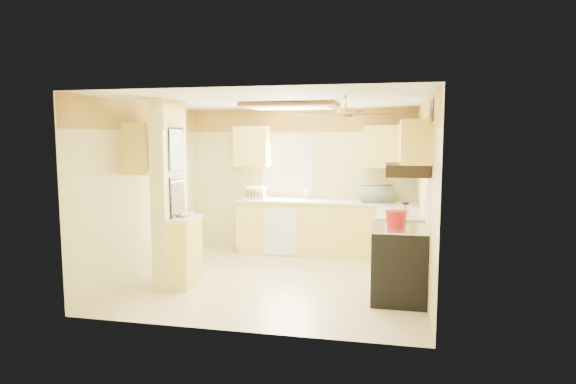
% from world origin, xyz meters
% --- Properties ---
extents(floor, '(4.00, 4.00, 0.00)m').
position_xyz_m(floor, '(0.00, 0.00, 0.00)').
color(floor, beige).
rests_on(floor, ground).
extents(ceiling, '(4.00, 4.00, 0.00)m').
position_xyz_m(ceiling, '(0.00, 0.00, 2.50)').
color(ceiling, white).
rests_on(ceiling, wall_back).
extents(wall_back, '(4.00, 0.00, 4.00)m').
position_xyz_m(wall_back, '(0.00, 1.90, 1.25)').
color(wall_back, '#E1D589').
rests_on(wall_back, floor).
extents(wall_front, '(4.00, 0.00, 4.00)m').
position_xyz_m(wall_front, '(0.00, -1.90, 1.25)').
color(wall_front, '#E1D589').
rests_on(wall_front, floor).
extents(wall_left, '(0.00, 3.80, 3.80)m').
position_xyz_m(wall_left, '(-2.00, 0.00, 1.25)').
color(wall_left, '#E1D589').
rests_on(wall_left, floor).
extents(wall_right, '(0.00, 3.80, 3.80)m').
position_xyz_m(wall_right, '(2.00, 0.00, 1.25)').
color(wall_right, '#E1D589').
rests_on(wall_right, floor).
extents(wallpaper_border, '(4.00, 0.02, 0.40)m').
position_xyz_m(wallpaper_border, '(0.00, 1.88, 2.30)').
color(wallpaper_border, '#FFCD4B').
rests_on(wallpaper_border, wall_back).
extents(partition_column, '(0.20, 0.70, 2.50)m').
position_xyz_m(partition_column, '(-1.35, -0.55, 1.25)').
color(partition_column, '#E1D589').
rests_on(partition_column, floor).
extents(partition_ledge, '(0.25, 0.55, 0.90)m').
position_xyz_m(partition_ledge, '(-1.13, -0.55, 0.45)').
color(partition_ledge, '#FFEA64').
rests_on(partition_ledge, floor).
extents(ledge_top, '(0.28, 0.58, 0.04)m').
position_xyz_m(ledge_top, '(-1.13, -0.55, 0.92)').
color(ledge_top, silver).
rests_on(ledge_top, partition_ledge).
extents(lower_cabinets_back, '(3.00, 0.60, 0.90)m').
position_xyz_m(lower_cabinets_back, '(0.50, 1.60, 0.45)').
color(lower_cabinets_back, '#FFEA64').
rests_on(lower_cabinets_back, floor).
extents(lower_cabinets_right, '(0.60, 1.40, 0.90)m').
position_xyz_m(lower_cabinets_right, '(1.70, 0.60, 0.45)').
color(lower_cabinets_right, '#FFEA64').
rests_on(lower_cabinets_right, floor).
extents(countertop_back, '(3.04, 0.64, 0.04)m').
position_xyz_m(countertop_back, '(0.50, 1.59, 0.92)').
color(countertop_back, silver).
rests_on(countertop_back, lower_cabinets_back).
extents(countertop_right, '(0.64, 1.44, 0.04)m').
position_xyz_m(countertop_right, '(1.69, 0.60, 0.92)').
color(countertop_right, silver).
rests_on(countertop_right, lower_cabinets_right).
extents(dishwasher_panel, '(0.58, 0.02, 0.80)m').
position_xyz_m(dishwasher_panel, '(-0.25, 1.29, 0.43)').
color(dishwasher_panel, white).
rests_on(dishwasher_panel, lower_cabinets_back).
extents(window, '(0.92, 0.02, 1.02)m').
position_xyz_m(window, '(-0.25, 1.89, 1.55)').
color(window, white).
rests_on(window, wall_back).
extents(upper_cab_back_left, '(0.60, 0.35, 0.70)m').
position_xyz_m(upper_cab_back_left, '(-0.85, 1.72, 1.85)').
color(upper_cab_back_left, '#FFEA64').
rests_on(upper_cab_back_left, wall_back).
extents(upper_cab_back_right, '(0.90, 0.35, 0.70)m').
position_xyz_m(upper_cab_back_right, '(1.55, 1.72, 1.85)').
color(upper_cab_back_right, '#FFEA64').
rests_on(upper_cab_back_right, wall_back).
extents(upper_cab_right, '(0.35, 1.00, 0.70)m').
position_xyz_m(upper_cab_right, '(1.82, 1.25, 1.85)').
color(upper_cab_right, '#FFEA64').
rests_on(upper_cab_right, wall_right).
extents(upper_cab_left_wall, '(0.35, 0.75, 0.70)m').
position_xyz_m(upper_cab_left_wall, '(-1.82, -0.25, 1.85)').
color(upper_cab_left_wall, '#FFEA64').
rests_on(upper_cab_left_wall, wall_left).
extents(upper_cab_over_stove, '(0.35, 0.76, 0.52)m').
position_xyz_m(upper_cab_over_stove, '(1.82, -0.55, 1.95)').
color(upper_cab_over_stove, '#FFEA64').
rests_on(upper_cab_over_stove, wall_right).
extents(stove, '(0.68, 0.77, 0.92)m').
position_xyz_m(stove, '(1.67, -0.55, 0.46)').
color(stove, black).
rests_on(stove, floor).
extents(range_hood, '(0.50, 0.76, 0.14)m').
position_xyz_m(range_hood, '(1.74, -0.55, 1.62)').
color(range_hood, black).
rests_on(range_hood, upper_cab_over_stove).
extents(poster_menu, '(0.02, 0.42, 0.57)m').
position_xyz_m(poster_menu, '(-1.24, -0.55, 1.85)').
color(poster_menu, black).
rests_on(poster_menu, partition_column).
extents(poster_nashville, '(0.02, 0.42, 0.57)m').
position_xyz_m(poster_nashville, '(-1.24, -0.55, 1.20)').
color(poster_nashville, black).
rests_on(poster_nashville, partition_column).
extents(ceiling_light_panel, '(1.35, 0.95, 0.06)m').
position_xyz_m(ceiling_light_panel, '(0.10, 0.50, 2.46)').
color(ceiling_light_panel, brown).
rests_on(ceiling_light_panel, ceiling).
extents(ceiling_fan, '(1.15, 1.15, 0.26)m').
position_xyz_m(ceiling_fan, '(1.00, -0.70, 2.29)').
color(ceiling_fan, gold).
rests_on(ceiling_fan, ceiling).
extents(vent_grate, '(0.02, 0.40, 0.25)m').
position_xyz_m(vent_grate, '(1.98, -0.90, 2.30)').
color(vent_grate, black).
rests_on(vent_grate, wall_right).
extents(microwave, '(0.56, 0.42, 0.28)m').
position_xyz_m(microwave, '(1.33, 1.57, 1.08)').
color(microwave, white).
rests_on(microwave, countertop_back).
extents(bowl, '(0.28, 0.28, 0.05)m').
position_xyz_m(bowl, '(-1.17, -0.50, 0.97)').
color(bowl, white).
rests_on(bowl, ledge_top).
extents(dutch_oven, '(0.27, 0.27, 0.18)m').
position_xyz_m(dutch_oven, '(1.63, -0.43, 1.01)').
color(dutch_oven, '#B80F14').
rests_on(dutch_oven, stove).
extents(kettle, '(0.13, 0.13, 0.20)m').
position_xyz_m(kettle, '(1.76, 0.11, 1.03)').
color(kettle, silver).
rests_on(kettle, countertop_right).
extents(dish_rack, '(0.36, 0.28, 0.20)m').
position_xyz_m(dish_rack, '(-0.77, 1.63, 1.01)').
color(dish_rack, '#DCBD7F').
rests_on(dish_rack, countertop_back).
extents(utensil_crock, '(0.11, 0.11, 0.22)m').
position_xyz_m(utensil_crock, '(0.15, 1.72, 1.01)').
color(utensil_crock, white).
rests_on(utensil_crock, countertop_back).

